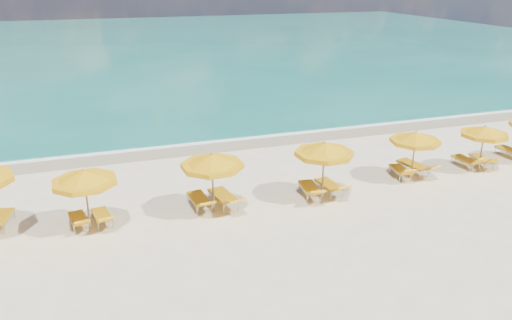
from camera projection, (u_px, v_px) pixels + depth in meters
name	position (u px, v px, depth m)	size (l,w,h in m)	color
ground_plane	(268.00, 201.00, 19.60)	(120.00, 120.00, 0.00)	beige
ocean	(137.00, 45.00, 62.19)	(120.00, 80.00, 0.30)	#126657
wet_sand_band	(220.00, 144.00, 26.17)	(120.00, 2.60, 0.01)	tan
foam_line	(216.00, 139.00, 26.88)	(120.00, 1.20, 0.03)	white
whitecap_near	(95.00, 109.00, 32.89)	(14.00, 0.36, 0.05)	white
whitecap_far	(261.00, 76.00, 43.28)	(18.00, 0.30, 0.05)	white
umbrella_2	(84.00, 178.00, 16.83)	(2.96, 2.96, 2.26)	#9D784E
umbrella_3	(212.00, 162.00, 18.06)	(2.94, 2.94, 2.35)	#9D784E
umbrella_4	(324.00, 150.00, 19.26)	(2.94, 2.94, 2.36)	#9D784E
umbrella_5	(416.00, 138.00, 21.15)	(2.49, 2.49, 2.17)	#9D784E
umbrella_6	(485.00, 132.00, 22.16)	(2.59, 2.59, 2.11)	#9D784E
lounger_1_right	(1.00, 222.00, 17.53)	(0.88, 1.90, 0.69)	#A5A8AD
lounger_2_left	(79.00, 222.00, 17.53)	(0.80, 1.68, 0.70)	#A5A8AD
lounger_2_right	(102.00, 219.00, 17.76)	(0.79, 1.72, 0.70)	#A5A8AD
lounger_3_left	(200.00, 203.00, 18.93)	(0.79, 1.97, 0.77)	#A5A8AD
lounger_3_right	(224.00, 200.00, 19.12)	(1.02, 2.17, 0.78)	#A5A8AD
lounger_4_left	(310.00, 192.00, 19.90)	(0.89, 1.98, 0.79)	#A5A8AD
lounger_4_right	(330.00, 189.00, 20.19)	(0.76, 1.91, 0.78)	#A5A8AD
lounger_5_left	(400.00, 173.00, 21.81)	(0.85, 1.75, 0.77)	#A5A8AD
lounger_5_right	(414.00, 168.00, 22.27)	(1.04, 2.10, 0.75)	#A5A8AD
lounger_6_left	(466.00, 163.00, 22.94)	(0.67, 1.76, 0.84)	#A5A8AD
lounger_6_right	(482.00, 162.00, 23.12)	(0.73, 1.68, 0.74)	#A5A8AD
lounger_7_left	(511.00, 153.00, 24.14)	(0.76, 1.93, 0.76)	#A5A8AD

